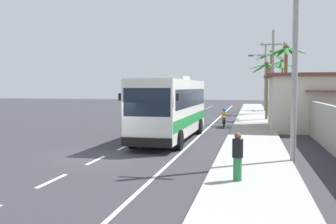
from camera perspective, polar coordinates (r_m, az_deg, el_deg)
ground_plane at (r=18.32m, az=-9.34°, el=-6.48°), size 160.00×160.00×0.00m
sidewalk_kerb at (r=26.92m, az=12.54°, el=-3.10°), size 3.20×90.00×0.14m
lane_markings at (r=31.87m, az=3.95°, el=-2.08°), size 3.47×71.00×0.01m
boundary_wall at (r=31.05m, az=19.59°, el=-0.31°), size 0.24×60.00×2.32m
coach_bus_foreground at (r=23.48m, az=0.54°, el=0.83°), size 3.05×10.88×3.93m
coach_bus_far_lane at (r=48.08m, az=1.95°, el=2.14°), size 3.28×11.54×3.63m
motorcycle_beside_bus at (r=30.95m, az=8.34°, el=-1.12°), size 0.56×1.96×1.54m
pedestrian_near_kerb at (r=12.90m, az=10.32°, el=-6.40°), size 0.36×0.36×1.60m
utility_pole_nearest at (r=17.02m, az=18.44°, el=10.56°), size 2.00×0.24×10.25m
utility_pole_mid at (r=34.73m, az=15.20°, el=5.51°), size 3.25×0.24×8.18m
utility_pole_far at (r=52.59m, az=14.28°, el=5.09°), size 2.19×0.24×8.79m
palm_nearest at (r=46.94m, az=15.17°, el=5.90°), size 3.74×3.56×7.58m
palm_second at (r=33.11m, az=17.16°, el=6.43°), size 2.89×2.92×6.73m
palm_third at (r=53.86m, az=16.67°, el=5.84°), size 3.63×3.81×6.96m
palm_fourth at (r=38.05m, az=14.52°, el=5.30°), size 3.56×3.57×5.70m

